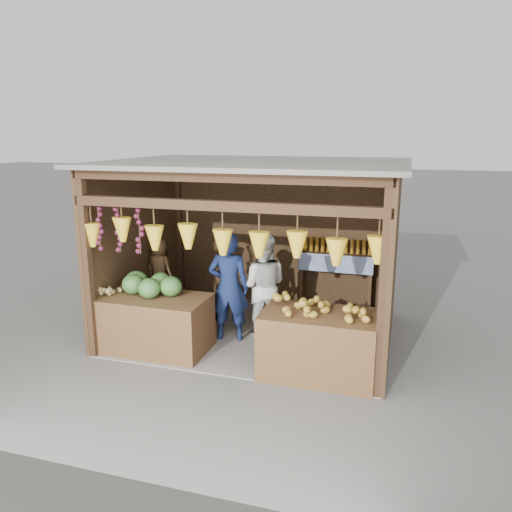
{
  "coord_description": "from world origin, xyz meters",
  "views": [
    {
      "loc": [
        2.11,
        -6.99,
        3.03
      ],
      "look_at": [
        0.03,
        -0.1,
        1.27
      ],
      "focal_mm": 35.0,
      "sensor_mm": 36.0,
      "label": 1
    }
  ],
  "objects_px": {
    "vendor_seated": "(159,269)",
    "man_standing": "(229,287)",
    "woman_standing": "(262,286)",
    "counter_right": "(319,344)",
    "counter_left": "(155,324)"
  },
  "relations": [
    {
      "from": "counter_left",
      "to": "woman_standing",
      "type": "xyz_separation_m",
      "value": [
        1.32,
        0.95,
        0.4
      ]
    },
    {
      "from": "vendor_seated",
      "to": "woman_standing",
      "type": "bearing_deg",
      "value": -172.91
    },
    {
      "from": "man_standing",
      "to": "vendor_seated",
      "type": "height_order",
      "value": "man_standing"
    },
    {
      "from": "woman_standing",
      "to": "counter_left",
      "type": "bearing_deg",
      "value": 24.46
    },
    {
      "from": "man_standing",
      "to": "vendor_seated",
      "type": "xyz_separation_m",
      "value": [
        -1.42,
        0.55,
        0.02
      ]
    },
    {
      "from": "counter_right",
      "to": "man_standing",
      "type": "relative_size",
      "value": 0.87
    },
    {
      "from": "counter_left",
      "to": "vendor_seated",
      "type": "height_order",
      "value": "vendor_seated"
    },
    {
      "from": "counter_left",
      "to": "woman_standing",
      "type": "height_order",
      "value": "woman_standing"
    },
    {
      "from": "counter_right",
      "to": "woman_standing",
      "type": "height_order",
      "value": "woman_standing"
    },
    {
      "from": "counter_left",
      "to": "woman_standing",
      "type": "bearing_deg",
      "value": 35.95
    },
    {
      "from": "counter_right",
      "to": "counter_left",
      "type": "bearing_deg",
      "value": 177.81
    },
    {
      "from": "counter_right",
      "to": "woman_standing",
      "type": "bearing_deg",
      "value": 135.14
    },
    {
      "from": "counter_right",
      "to": "vendor_seated",
      "type": "xyz_separation_m",
      "value": [
        -2.9,
        1.3,
        0.43
      ]
    },
    {
      "from": "counter_left",
      "to": "man_standing",
      "type": "bearing_deg",
      "value": 36.35
    },
    {
      "from": "vendor_seated",
      "to": "man_standing",
      "type": "bearing_deg",
      "value": 173.61
    }
  ]
}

